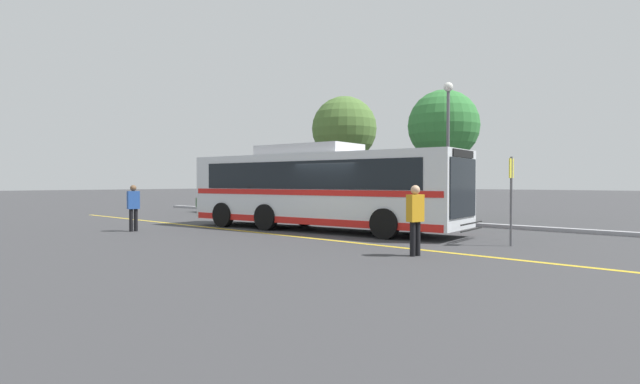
% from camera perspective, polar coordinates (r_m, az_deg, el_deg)
% --- Properties ---
extents(ground_plane, '(220.00, 220.00, 0.00)m').
position_cam_1_polar(ground_plane, '(18.00, 2.08, -4.73)').
color(ground_plane, '#38383A').
extents(lane_strip_0, '(31.13, 0.20, 0.01)m').
position_cam_1_polar(lane_strip_0, '(17.56, -4.90, -4.87)').
color(lane_strip_0, gold).
rests_on(lane_strip_0, ground_plane).
extents(curb_strip, '(39.13, 0.36, 0.15)m').
position_cam_1_polar(curb_strip, '(23.47, 9.27, -3.19)').
color(curb_strip, '#99999E').
rests_on(curb_strip, ground_plane).
extents(transit_bus, '(11.64, 3.89, 3.27)m').
position_cam_1_polar(transit_bus, '(19.03, -0.04, 0.60)').
color(transit_bus, silver).
rests_on(transit_bus, ground_plane).
extents(parked_car_0, '(4.46, 2.13, 1.37)m').
position_cam_1_polar(parked_car_0, '(30.25, -10.38, -1.04)').
color(parked_car_0, '#335B33').
rests_on(parked_car_0, ground_plane).
extents(parked_car_1, '(4.05, 2.08, 1.37)m').
position_cam_1_polar(parked_car_1, '(26.12, -3.03, -1.39)').
color(parked_car_1, maroon).
rests_on(parked_car_1, ground_plane).
extents(parked_car_2, '(4.77, 2.12, 1.45)m').
position_cam_1_polar(parked_car_2, '(21.91, 8.75, -1.77)').
color(parked_car_2, black).
rests_on(parked_car_2, ground_plane).
extents(pedestrian_0, '(0.31, 0.46, 1.76)m').
position_cam_1_polar(pedestrian_0, '(12.61, 10.83, -2.66)').
color(pedestrian_0, black).
rests_on(pedestrian_0, ground_plane).
extents(pedestrian_1, '(0.30, 0.46, 1.73)m').
position_cam_1_polar(pedestrian_1, '(19.86, -20.55, -1.39)').
color(pedestrian_1, black).
rests_on(pedestrian_1, ground_plane).
extents(bus_stop_sign, '(0.08, 0.40, 2.57)m').
position_cam_1_polar(bus_stop_sign, '(15.30, 21.01, 0.22)').
color(bus_stop_sign, '#59595E').
rests_on(bus_stop_sign, ground_plane).
extents(street_lamp, '(0.42, 0.42, 6.25)m').
position_cam_1_polar(street_lamp, '(22.92, 14.43, 6.87)').
color(street_lamp, '#59595E').
rests_on(street_lamp, ground_plane).
extents(tree_0, '(3.55, 3.55, 6.45)m').
position_cam_1_polar(tree_0, '(25.91, 13.94, 7.35)').
color(tree_0, '#513823').
rests_on(tree_0, ground_plane).
extents(tree_1, '(4.05, 4.05, 7.19)m').
position_cam_1_polar(tree_1, '(31.43, 2.79, 7.19)').
color(tree_1, '#513823').
rests_on(tree_1, ground_plane).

